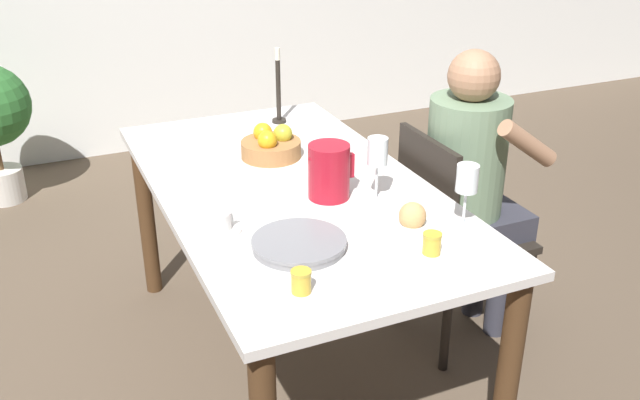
# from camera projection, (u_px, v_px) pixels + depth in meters

# --- Properties ---
(ground_plane) EXTENTS (20.00, 20.00, 0.00)m
(ground_plane) POSITION_uv_depth(u_px,v_px,m) (294.00, 364.00, 2.81)
(ground_plane) COLOR brown
(dining_table) EXTENTS (0.89, 1.67, 0.78)m
(dining_table) POSITION_uv_depth(u_px,v_px,m) (292.00, 213.00, 2.52)
(dining_table) COLOR silver
(dining_table) RESTS_ON ground_plane
(chair_person_side) EXTENTS (0.42, 0.42, 0.89)m
(chair_person_side) POSITION_uv_depth(u_px,v_px,m) (451.00, 232.00, 2.77)
(chair_person_side) COLOR black
(chair_person_side) RESTS_ON ground_plane
(person_seated) EXTENTS (0.39, 0.41, 1.20)m
(person_seated) POSITION_uv_depth(u_px,v_px,m) (473.00, 175.00, 2.72)
(person_seated) COLOR #33333D
(person_seated) RESTS_ON ground_plane
(red_pitcher) EXTENTS (0.16, 0.14, 0.19)m
(red_pitcher) POSITION_uv_depth(u_px,v_px,m) (329.00, 171.00, 2.34)
(red_pitcher) COLOR #A31423
(red_pitcher) RESTS_ON dining_table
(wine_glass_water) EXTENTS (0.07, 0.07, 0.22)m
(wine_glass_water) POSITION_uv_depth(u_px,v_px,m) (377.00, 154.00, 2.30)
(wine_glass_water) COLOR white
(wine_glass_water) RESTS_ON dining_table
(wine_glass_juice) EXTENTS (0.07, 0.07, 0.20)m
(wine_glass_juice) POSITION_uv_depth(u_px,v_px,m) (467.00, 182.00, 2.13)
(wine_glass_juice) COLOR white
(wine_glass_juice) RESTS_ON dining_table
(teacup_near_person) EXTENTS (0.15, 0.15, 0.06)m
(teacup_near_person) POSITION_uv_depth(u_px,v_px,m) (217.00, 223.00, 2.16)
(teacup_near_person) COLOR white
(teacup_near_person) RESTS_ON dining_table
(teacup_across) EXTENTS (0.15, 0.15, 0.06)m
(teacup_across) POSITION_uv_depth(u_px,v_px,m) (323.00, 164.00, 2.57)
(teacup_across) COLOR white
(teacup_across) RESTS_ON dining_table
(serving_tray) EXTENTS (0.28, 0.28, 0.03)m
(serving_tray) POSITION_uv_depth(u_px,v_px,m) (299.00, 244.00, 2.06)
(serving_tray) COLOR gray
(serving_tray) RESTS_ON dining_table
(bread_plate) EXTENTS (0.18, 0.18, 0.09)m
(bread_plate) POSITION_uv_depth(u_px,v_px,m) (412.00, 220.00, 2.17)
(bread_plate) COLOR white
(bread_plate) RESTS_ON dining_table
(jam_jar_amber) EXTENTS (0.05, 0.05, 0.06)m
(jam_jar_amber) POSITION_uv_depth(u_px,v_px,m) (301.00, 280.00, 1.84)
(jam_jar_amber) COLOR gold
(jam_jar_amber) RESTS_ON dining_table
(jam_jar_red) EXTENTS (0.05, 0.05, 0.06)m
(jam_jar_red) POSITION_uv_depth(u_px,v_px,m) (432.00, 242.00, 2.02)
(jam_jar_red) COLOR gold
(jam_jar_red) RESTS_ON dining_table
(fruit_bowl) EXTENTS (0.23, 0.23, 0.12)m
(fruit_bowl) POSITION_uv_depth(u_px,v_px,m) (271.00, 145.00, 2.69)
(fruit_bowl) COLOR #9E6B3D
(fruit_bowl) RESTS_ON dining_table
(candlestick_tall) EXTENTS (0.06, 0.06, 0.32)m
(candlestick_tall) POSITION_uv_depth(u_px,v_px,m) (278.00, 94.00, 3.02)
(candlestick_tall) COLOR black
(candlestick_tall) RESTS_ON dining_table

